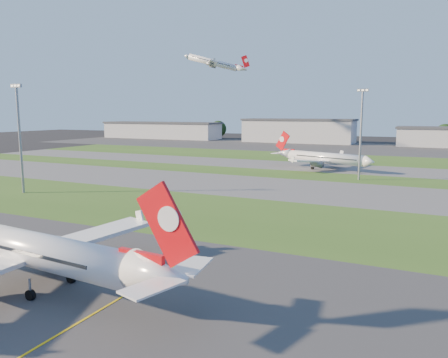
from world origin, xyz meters
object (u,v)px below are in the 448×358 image
Objects in this scene: airliner_taxiing at (325,158)px; light_mast_west at (19,131)px; light_mast_centre at (361,128)px; airliner_parked at (30,250)px.

light_mast_west reaches higher than airliner_taxiing.
light_mast_centre reaches higher than airliner_taxiing.
airliner_taxiing is 93.66m from light_mast_west.
light_mast_west is 1.00× the size of light_mast_centre.
light_mast_west is at bearing -141.34° from light_mast_centre.
airliner_parked is at bearing 106.75° from airliner_taxiing.
airliner_parked is 1.48× the size of light_mast_west.
light_mast_west is (-55.93, -74.34, 10.88)m from airliner_taxiing.
airliner_taxiing is at bearing 53.04° from light_mast_west.
airliner_parked is 1.48× the size of light_mast_centre.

